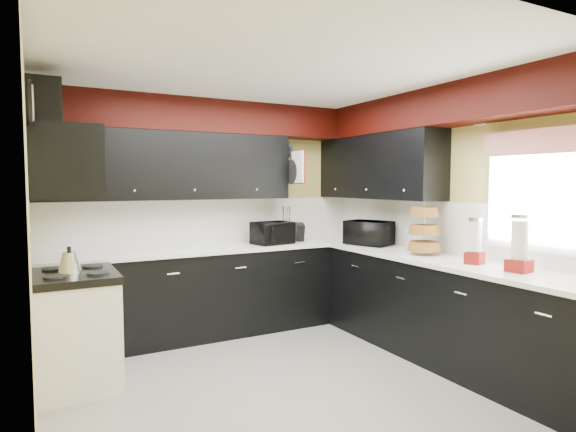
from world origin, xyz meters
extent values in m
plane|color=gray|center=(0.00, 0.00, 0.00)|extent=(3.60, 3.60, 0.00)
cube|color=#E0C666|center=(0.00, 1.80, 1.25)|extent=(3.60, 0.06, 2.50)
cube|color=#E0C666|center=(1.80, 0.00, 1.25)|extent=(0.06, 3.60, 2.50)
cube|color=#E0C666|center=(-1.80, 0.00, 1.25)|extent=(0.06, 3.60, 2.50)
cube|color=white|center=(0.00, 0.00, 2.50)|extent=(3.60, 3.60, 0.06)
cube|color=black|center=(0.00, 1.50, 0.45)|extent=(3.60, 0.60, 0.90)
cube|color=black|center=(1.50, -0.30, 0.45)|extent=(0.60, 3.00, 0.90)
cube|color=white|center=(0.00, 1.50, 0.92)|extent=(3.62, 0.64, 0.04)
cube|color=white|center=(1.50, -0.30, 0.92)|extent=(0.64, 3.02, 0.04)
cube|color=white|center=(0.00, 1.79, 1.19)|extent=(3.60, 0.02, 0.50)
cube|color=white|center=(1.79, 0.00, 1.19)|extent=(0.02, 3.60, 0.50)
cube|color=black|center=(-0.50, 1.62, 1.80)|extent=(2.60, 0.35, 0.70)
cube|color=black|center=(1.62, 0.90, 1.80)|extent=(0.35, 1.80, 0.70)
cube|color=black|center=(0.00, 1.62, 2.33)|extent=(3.60, 0.36, 0.35)
cube|color=black|center=(1.62, -0.18, 2.33)|extent=(0.36, 3.24, 0.35)
cube|color=white|center=(-1.50, 0.75, 0.43)|extent=(0.60, 0.75, 0.86)
cube|color=black|center=(-1.50, 0.75, 0.89)|extent=(0.62, 0.77, 0.06)
cube|color=black|center=(-1.55, 0.75, 1.78)|extent=(0.50, 0.78, 0.55)
cube|color=black|center=(-1.68, 0.75, 2.20)|extent=(0.24, 0.40, 0.40)
cube|color=red|center=(1.73, -0.90, 1.95)|extent=(0.04, 0.88, 0.20)
cube|color=white|center=(0.83, 1.30, 1.80)|extent=(0.03, 0.26, 0.35)
imported|color=black|center=(0.60, 1.44, 1.06)|extent=(0.47, 0.41, 0.25)
imported|color=black|center=(1.49, 0.86, 1.07)|extent=(0.48, 0.57, 0.27)
cylinder|color=white|center=(0.80, 1.51, 1.03)|extent=(0.19, 0.19, 0.18)
cube|color=black|center=(0.98, 1.51, 1.04)|extent=(0.13, 0.15, 0.21)
camera|label=1|loc=(-1.79, -3.36, 1.63)|focal=30.00mm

